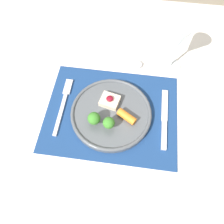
{
  "coord_description": "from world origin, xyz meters",
  "views": [
    {
      "loc": [
        0.05,
        -0.34,
        1.4
      ],
      "look_at": [
        0.0,
        -0.01,
        0.77
      ],
      "focal_mm": 35.0,
      "sensor_mm": 36.0,
      "label": 1
    }
  ],
  "objects_px": {
    "dinner_plate": "(112,113)",
    "wine_glass_near": "(179,39)",
    "fork": "(64,102)",
    "spoon": "(129,63)",
    "knife": "(164,122)"
  },
  "relations": [
    {
      "from": "fork",
      "to": "spoon",
      "type": "relative_size",
      "value": 1.09
    },
    {
      "from": "dinner_plate",
      "to": "wine_glass_near",
      "type": "xyz_separation_m",
      "value": [
        0.19,
        0.24,
        0.12
      ]
    },
    {
      "from": "dinner_plate",
      "to": "spoon",
      "type": "relative_size",
      "value": 1.32
    },
    {
      "from": "knife",
      "to": "spoon",
      "type": "distance_m",
      "value": 0.27
    },
    {
      "from": "wine_glass_near",
      "to": "spoon",
      "type": "bearing_deg",
      "value": -175.92
    },
    {
      "from": "dinner_plate",
      "to": "wine_glass_near",
      "type": "relative_size",
      "value": 1.37
    },
    {
      "from": "fork",
      "to": "spoon",
      "type": "distance_m",
      "value": 0.28
    },
    {
      "from": "fork",
      "to": "wine_glass_near",
      "type": "height_order",
      "value": "wine_glass_near"
    },
    {
      "from": "fork",
      "to": "spoon",
      "type": "height_order",
      "value": "spoon"
    },
    {
      "from": "fork",
      "to": "spoon",
      "type": "xyz_separation_m",
      "value": [
        0.2,
        0.2,
        -0.0
      ]
    },
    {
      "from": "knife",
      "to": "wine_glass_near",
      "type": "bearing_deg",
      "value": 86.58
    },
    {
      "from": "spoon",
      "to": "dinner_plate",
      "type": "bearing_deg",
      "value": -97.25
    },
    {
      "from": "spoon",
      "to": "wine_glass_near",
      "type": "relative_size",
      "value": 1.04
    },
    {
      "from": "spoon",
      "to": "wine_glass_near",
      "type": "bearing_deg",
      "value": 5.88
    },
    {
      "from": "spoon",
      "to": "knife",
      "type": "bearing_deg",
      "value": -57.36
    }
  ]
}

